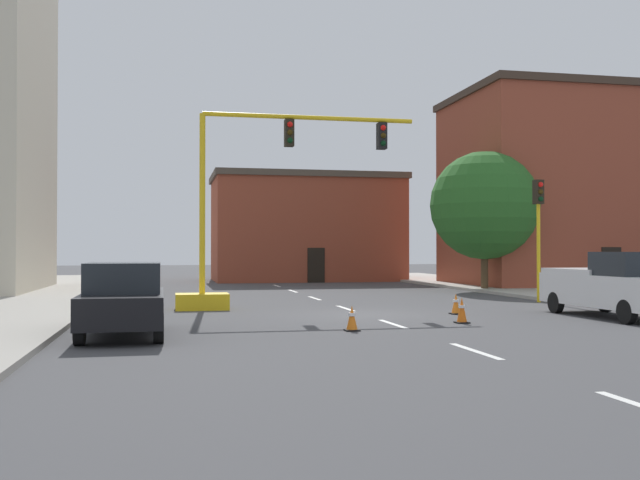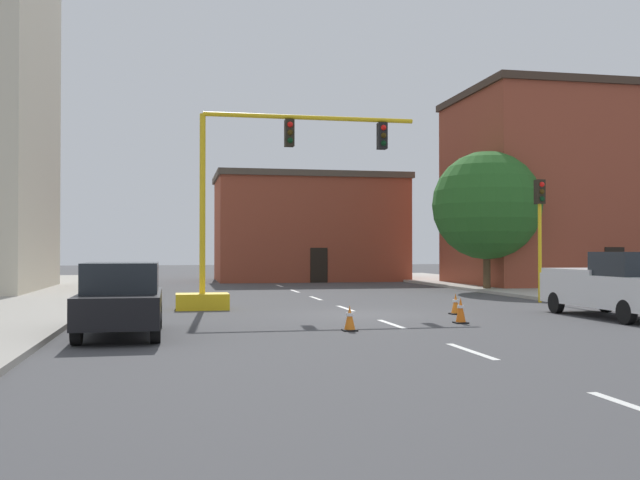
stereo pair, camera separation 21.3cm
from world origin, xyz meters
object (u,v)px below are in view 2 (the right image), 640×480
at_px(sedan_black_near_left, 121,299).
at_px(traffic_light_pole_right, 540,212).
at_px(traffic_cone_roadside_a, 350,318).
at_px(traffic_signal_gantry, 233,245).
at_px(traffic_cone_roadside_b, 461,311).
at_px(tree_right_mid, 487,205).
at_px(traffic_cone_roadside_c, 456,304).
at_px(pickup_truck_white, 617,286).

bearing_deg(sedan_black_near_left, traffic_light_pole_right, 28.45).
bearing_deg(traffic_light_pole_right, traffic_cone_roadside_a, -139.36).
bearing_deg(traffic_signal_gantry, traffic_cone_roadside_b, -46.62).
bearing_deg(traffic_signal_gantry, tree_right_mid, 33.11).
relative_size(sedan_black_near_left, traffic_cone_roadside_b, 6.23).
bearing_deg(sedan_black_near_left, traffic_cone_roadside_c, 21.49).
xyz_separation_m(traffic_signal_gantry, pickup_truck_white, (11.05, -5.61, -1.23)).
relative_size(pickup_truck_white, traffic_cone_roadside_b, 7.47).
xyz_separation_m(traffic_cone_roadside_a, traffic_cone_roadside_c, (4.43, 3.98, 0.01)).
bearing_deg(traffic_cone_roadside_b, traffic_signal_gantry, 133.38).
xyz_separation_m(traffic_cone_roadside_b, traffic_cone_roadside_c, (0.94, 2.71, -0.03)).
xyz_separation_m(tree_right_mid, traffic_cone_roadside_c, (-6.54, -12.16, -3.96)).
height_order(traffic_light_pole_right, traffic_cone_roadside_c, traffic_light_pole_right).
bearing_deg(traffic_cone_roadside_a, pickup_truck_white, 11.90).
relative_size(tree_right_mid, traffic_cone_roadside_b, 9.66).
bearing_deg(traffic_cone_roadside_c, tree_right_mid, 61.73).
height_order(pickup_truck_white, traffic_cone_roadside_c, pickup_truck_white).
bearing_deg(traffic_cone_roadside_a, traffic_light_pole_right, 40.64).
distance_m(traffic_light_pole_right, traffic_cone_roadside_a, 13.13).
xyz_separation_m(traffic_signal_gantry, traffic_light_pole_right, (12.02, 0.85, 1.32)).
xyz_separation_m(pickup_truck_white, traffic_cone_roadside_b, (-5.21, -0.57, -0.62)).
height_order(traffic_cone_roadside_b, traffic_cone_roadside_c, traffic_cone_roadside_b).
xyz_separation_m(tree_right_mid, traffic_cone_roadside_a, (-10.96, -16.13, -3.97)).
distance_m(traffic_light_pole_right, traffic_cone_roadside_c, 7.51).
height_order(traffic_signal_gantry, sedan_black_near_left, traffic_signal_gantry).
bearing_deg(traffic_cone_roadside_a, traffic_cone_roadside_b, 19.89).
xyz_separation_m(traffic_cone_roadside_a, traffic_cone_roadside_b, (3.49, 1.26, 0.04)).
bearing_deg(traffic_light_pole_right, traffic_cone_roadside_c, -140.50).
xyz_separation_m(traffic_light_pole_right, traffic_cone_roadside_a, (-9.66, -8.29, -3.21)).
bearing_deg(traffic_signal_gantry, traffic_cone_roadside_a, -72.43).
bearing_deg(traffic_cone_roadside_c, pickup_truck_white, -26.65).
relative_size(traffic_light_pole_right, tree_right_mid, 0.68).
xyz_separation_m(traffic_light_pole_right, traffic_cone_roadside_b, (-6.18, -7.03, -3.17)).
relative_size(sedan_black_near_left, traffic_cone_roadside_a, 6.99).
bearing_deg(pickup_truck_white, traffic_light_pole_right, 81.49).
distance_m(tree_right_mid, traffic_cone_roadside_c, 14.36).
xyz_separation_m(tree_right_mid, pickup_truck_white, (-2.27, -14.30, -3.31)).
bearing_deg(pickup_truck_white, sedan_black_near_left, -172.83).
bearing_deg(pickup_truck_white, traffic_cone_roadside_b, -173.74).
distance_m(traffic_light_pole_right, tree_right_mid, 7.98).
height_order(tree_right_mid, traffic_cone_roadside_b, tree_right_mid).
height_order(tree_right_mid, sedan_black_near_left, tree_right_mid).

